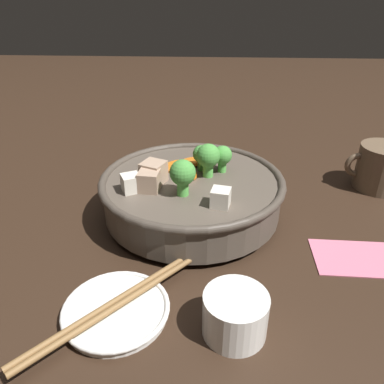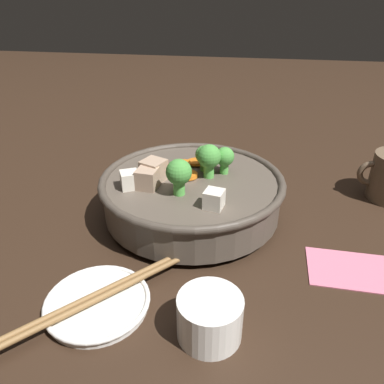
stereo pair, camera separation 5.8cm
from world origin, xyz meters
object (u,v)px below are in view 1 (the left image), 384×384
stirfry_bowl (192,191)px  side_saucer (116,310)px  tea_cup (235,314)px  dark_mug (381,167)px  chopsticks_pair (115,304)px

stirfry_bowl → side_saucer: size_ratio=2.35×
tea_cup → dark_mug: bearing=-128.7°
stirfry_bowl → side_saucer: stirfry_bowl is taller
tea_cup → chopsticks_pair: size_ratio=0.36×
side_saucer → dark_mug: 0.52m
stirfry_bowl → chopsticks_pair: 0.23m
tea_cup → stirfry_bowl: bearing=-75.7°
tea_cup → dark_mug: size_ratio=0.63×
side_saucer → dark_mug: (-0.40, -0.33, 0.03)m
tea_cup → dark_mug: (-0.27, -0.34, 0.01)m
stirfry_bowl → chopsticks_pair: (0.07, 0.21, -0.03)m
side_saucer → tea_cup: 0.13m
chopsticks_pair → stirfry_bowl: bearing=-108.9°
stirfry_bowl → dark_mug: 0.35m
stirfry_bowl → tea_cup: bearing=104.3°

